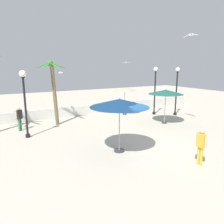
{
  "coord_description": "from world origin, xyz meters",
  "views": [
    {
      "loc": [
        -6.62,
        -8.74,
        4.32
      ],
      "look_at": [
        0.0,
        3.11,
        1.4
      ],
      "focal_mm": 34.67,
      "sensor_mm": 36.0,
      "label": 1
    }
  ],
  "objects_px": {
    "patio_umbrella_0": "(125,89)",
    "lamp_post_1": "(177,85)",
    "patio_umbrella_1": "(166,92)",
    "seagull_0": "(61,73)",
    "guest_0": "(19,116)",
    "lamp_post_2": "(155,84)",
    "lamp_post_0": "(24,94)",
    "seagull_2": "(126,63)",
    "palm_tree_1": "(53,86)",
    "patio_umbrella_2": "(119,103)",
    "seagull_1": "(191,35)",
    "guest_1": "(201,143)"
  },
  "relations": [
    {
      "from": "patio_umbrella_1",
      "to": "lamp_post_1",
      "type": "height_order",
      "value": "lamp_post_1"
    },
    {
      "from": "lamp_post_2",
      "to": "seagull_0",
      "type": "xyz_separation_m",
      "value": [
        -7.39,
        3.54,
        0.98
      ]
    },
    {
      "from": "palm_tree_1",
      "to": "lamp_post_1",
      "type": "relative_size",
      "value": 1.12
    },
    {
      "from": "guest_0",
      "to": "lamp_post_2",
      "type": "bearing_deg",
      "value": -2.18
    },
    {
      "from": "patio_umbrella_0",
      "to": "lamp_post_1",
      "type": "bearing_deg",
      "value": -31.87
    },
    {
      "from": "patio_umbrella_0",
      "to": "lamp_post_0",
      "type": "distance_m",
      "value": 8.98
    },
    {
      "from": "lamp_post_1",
      "to": "lamp_post_2",
      "type": "distance_m",
      "value": 1.85
    },
    {
      "from": "seagull_2",
      "to": "palm_tree_1",
      "type": "bearing_deg",
      "value": -156.48
    },
    {
      "from": "palm_tree_1",
      "to": "seagull_0",
      "type": "height_order",
      "value": "palm_tree_1"
    },
    {
      "from": "lamp_post_2",
      "to": "seagull_2",
      "type": "xyz_separation_m",
      "value": [
        -0.18,
        4.5,
        1.87
      ]
    },
    {
      "from": "patio_umbrella_2",
      "to": "lamp_post_0",
      "type": "height_order",
      "value": "lamp_post_0"
    },
    {
      "from": "lamp_post_2",
      "to": "guest_0",
      "type": "distance_m",
      "value": 11.37
    },
    {
      "from": "lamp_post_0",
      "to": "lamp_post_2",
      "type": "bearing_deg",
      "value": 6.51
    },
    {
      "from": "patio_umbrella_2",
      "to": "lamp_post_2",
      "type": "relative_size",
      "value": 0.7
    },
    {
      "from": "patio_umbrella_2",
      "to": "lamp_post_1",
      "type": "relative_size",
      "value": 0.71
    },
    {
      "from": "patio_umbrella_0",
      "to": "guest_0",
      "type": "relative_size",
      "value": 1.5
    },
    {
      "from": "patio_umbrella_0",
      "to": "seagull_0",
      "type": "bearing_deg",
      "value": 155.15
    },
    {
      "from": "seagull_0",
      "to": "lamp_post_1",
      "type": "bearing_deg",
      "value": -27.99
    },
    {
      "from": "patio_umbrella_0",
      "to": "seagull_1",
      "type": "bearing_deg",
      "value": -74.72
    },
    {
      "from": "patio_umbrella_0",
      "to": "palm_tree_1",
      "type": "height_order",
      "value": "palm_tree_1"
    },
    {
      "from": "patio_umbrella_0",
      "to": "lamp_post_1",
      "type": "distance_m",
      "value": 4.5
    },
    {
      "from": "patio_umbrella_1",
      "to": "seagull_2",
      "type": "distance_m",
      "value": 7.75
    },
    {
      "from": "patio_umbrella_0",
      "to": "lamp_post_2",
      "type": "bearing_deg",
      "value": -27.06
    },
    {
      "from": "guest_1",
      "to": "patio_umbrella_1",
      "type": "bearing_deg",
      "value": 59.78
    },
    {
      "from": "lamp_post_2",
      "to": "guest_0",
      "type": "bearing_deg",
      "value": 177.82
    },
    {
      "from": "lamp_post_2",
      "to": "guest_0",
      "type": "relative_size",
      "value": 2.55
    },
    {
      "from": "lamp_post_0",
      "to": "seagull_2",
      "type": "bearing_deg",
      "value": 28.03
    },
    {
      "from": "lamp_post_0",
      "to": "seagull_0",
      "type": "relative_size",
      "value": 3.74
    },
    {
      "from": "palm_tree_1",
      "to": "patio_umbrella_0",
      "type": "bearing_deg",
      "value": 3.97
    },
    {
      "from": "seagull_0",
      "to": "seagull_1",
      "type": "distance_m",
      "value": 10.57
    },
    {
      "from": "patio_umbrella_0",
      "to": "patio_umbrella_1",
      "type": "bearing_deg",
      "value": -75.81
    },
    {
      "from": "seagull_1",
      "to": "guest_0",
      "type": "bearing_deg",
      "value": 155.22
    },
    {
      "from": "lamp_post_0",
      "to": "seagull_1",
      "type": "height_order",
      "value": "seagull_1"
    },
    {
      "from": "palm_tree_1",
      "to": "guest_0",
      "type": "xyz_separation_m",
      "value": [
        -2.46,
        -0.34,
        -1.92
      ]
    },
    {
      "from": "patio_umbrella_1",
      "to": "palm_tree_1",
      "type": "bearing_deg",
      "value": 154.13
    },
    {
      "from": "lamp_post_0",
      "to": "guest_0",
      "type": "relative_size",
      "value": 2.46
    },
    {
      "from": "lamp_post_0",
      "to": "lamp_post_2",
      "type": "distance_m",
      "value": 11.06
    },
    {
      "from": "patio_umbrella_0",
      "to": "patio_umbrella_2",
      "type": "relative_size",
      "value": 0.84
    },
    {
      "from": "patio_umbrella_0",
      "to": "lamp_post_2",
      "type": "height_order",
      "value": "lamp_post_2"
    },
    {
      "from": "patio_umbrella_2",
      "to": "lamp_post_2",
      "type": "bearing_deg",
      "value": 39.2
    },
    {
      "from": "lamp_post_0",
      "to": "lamp_post_1",
      "type": "bearing_deg",
      "value": 0.45
    },
    {
      "from": "seagull_1",
      "to": "patio_umbrella_0",
      "type": "bearing_deg",
      "value": 105.28
    },
    {
      "from": "patio_umbrella_1",
      "to": "seagull_2",
      "type": "relative_size",
      "value": 3.01
    },
    {
      "from": "patio_umbrella_1",
      "to": "seagull_0",
      "type": "bearing_deg",
      "value": 133.52
    },
    {
      "from": "patio_umbrella_2",
      "to": "lamp_post_2",
      "type": "height_order",
      "value": "lamp_post_2"
    },
    {
      "from": "patio_umbrella_1",
      "to": "guest_0",
      "type": "xyz_separation_m",
      "value": [
        -9.87,
        3.25,
        -1.39
      ]
    },
    {
      "from": "palm_tree_1",
      "to": "seagull_1",
      "type": "distance_m",
      "value": 10.01
    },
    {
      "from": "patio_umbrella_2",
      "to": "guest_0",
      "type": "xyz_separation_m",
      "value": [
        -3.98,
        6.33,
        -1.51
      ]
    },
    {
      "from": "seagull_0",
      "to": "seagull_1",
      "type": "bearing_deg",
      "value": -50.36
    },
    {
      "from": "lamp_post_1",
      "to": "seagull_1",
      "type": "relative_size",
      "value": 3.33
    }
  ]
}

